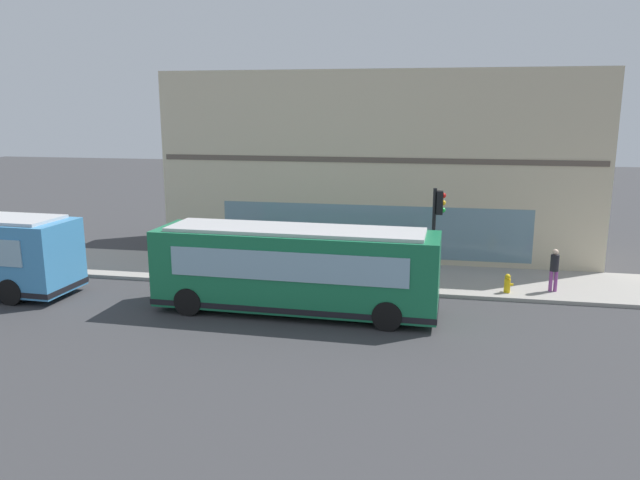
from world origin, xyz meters
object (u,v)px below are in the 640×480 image
city_bus_nearside (295,270)px  newspaper_vending_box (343,259)px  fire_hydrant (507,283)px  pedestrian_by_light_pole (249,239)px  pedestrian_near_hydrant (554,267)px  traffic_light_near_corner (437,220)px

city_bus_nearside → newspaper_vending_box: 5.73m
fire_hydrant → newspaper_vending_box: newspaper_vending_box is taller
pedestrian_by_light_pole → pedestrian_near_hydrant: pedestrian_by_light_pole is taller
traffic_light_near_corner → pedestrian_by_light_pole: traffic_light_near_corner is taller
pedestrian_by_light_pole → traffic_light_near_corner: bearing=-111.9°
traffic_light_near_corner → fire_hydrant: 3.71m
city_bus_nearside → pedestrian_by_light_pole: size_ratio=5.85×
city_bus_nearside → fire_hydrant: 8.42m
fire_hydrant → pedestrian_near_hydrant: bearing=-74.3°
traffic_light_near_corner → fire_hydrant: bearing=-83.1°
city_bus_nearside → pedestrian_by_light_pole: bearing=30.0°
pedestrian_by_light_pole → pedestrian_near_hydrant: (-2.65, -13.16, -0.02)m
fire_hydrant → newspaper_vending_box: (2.22, 6.78, 0.09)m
fire_hydrant → pedestrian_by_light_pole: 11.84m
traffic_light_near_corner → newspaper_vending_box: traffic_light_near_corner is taller
pedestrian_by_light_pole → newspaper_vending_box: 4.74m
city_bus_nearside → pedestrian_by_light_pole: 7.53m
city_bus_nearside → pedestrian_near_hydrant: (3.86, -9.41, -0.43)m
traffic_light_near_corner → pedestrian_by_light_pole: (3.48, 8.63, -1.82)m
city_bus_nearside → pedestrian_near_hydrant: city_bus_nearside is taller
fire_hydrant → pedestrian_by_light_pole: bearing=74.6°
traffic_light_near_corner → newspaper_vending_box: (2.55, 4.01, -2.36)m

